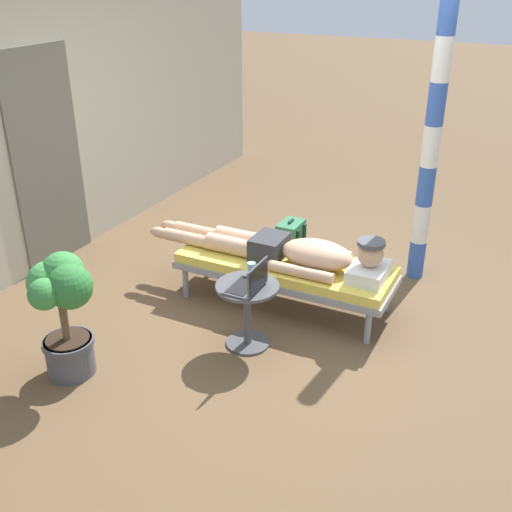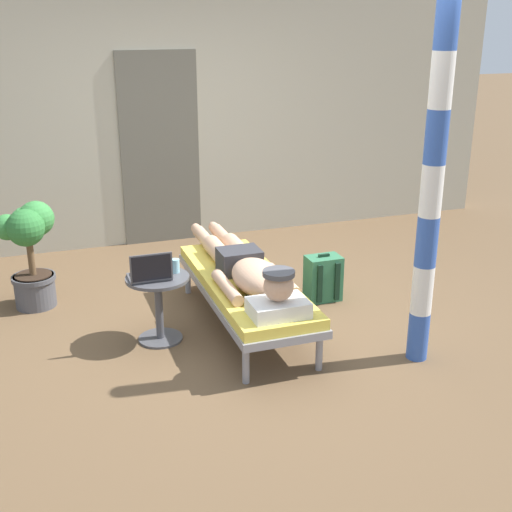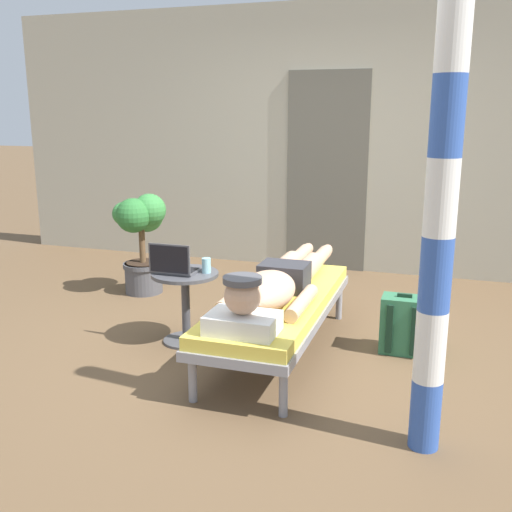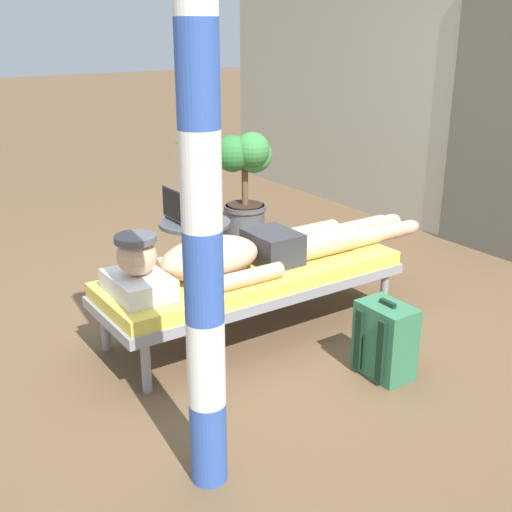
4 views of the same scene
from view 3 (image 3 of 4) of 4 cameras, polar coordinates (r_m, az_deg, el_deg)
name	(u,v)px [view 3 (image 3 of 4)]	position (r m, az deg, el deg)	size (l,w,h in m)	color
ground_plane	(260,347)	(4.27, 0.38, -8.79)	(40.00, 40.00, 0.00)	brown
house_wall_back	(346,140)	(6.27, 8.68, 10.99)	(7.60, 0.20, 2.70)	#B2AD99
house_door_panel	(327,173)	(6.22, 6.84, 7.98)	(0.84, 0.03, 2.04)	#625F54
lounge_chair	(278,306)	(4.06, 2.16, -4.82)	(0.64, 1.86, 0.42)	gray
person_reclining	(276,284)	(3.96, 1.96, -2.68)	(0.53, 2.17, 0.33)	white
side_table	(185,295)	(4.29, -6.80, -3.73)	(0.48, 0.48, 0.52)	#4C4C51
laptop	(174,266)	(4.21, -7.92, -0.91)	(0.31, 0.24, 0.23)	#4C4C51
drink_glass	(206,265)	(4.20, -4.79, -0.91)	(0.06, 0.06, 0.11)	#99D8E5
backpack	(403,325)	(4.26, 13.95, -6.46)	(0.30, 0.26, 0.42)	#33724C
potted_plant	(142,232)	(5.47, -10.94, 2.28)	(0.49, 0.51, 0.92)	#4C4C51
porch_post	(441,198)	(2.82, 17.41, 5.38)	(0.15, 0.15, 2.52)	#3359B2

